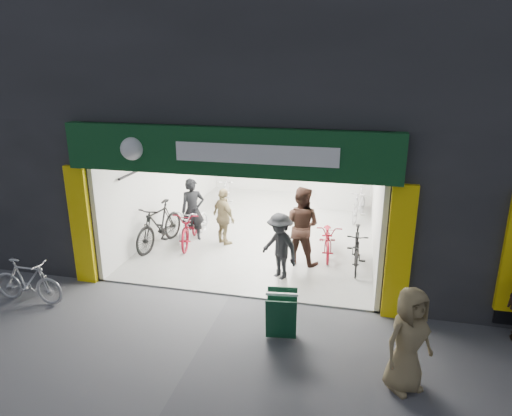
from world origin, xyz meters
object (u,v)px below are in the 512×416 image
(parked_bike, at_px, (28,281))
(sandwich_board, at_px, (281,314))
(pedestrian_near, at_px, (408,340))
(bike_left_front, at_px, (194,224))
(bike_right_front, at_px, (357,249))

(parked_bike, relative_size, sandwich_board, 1.88)
(parked_bike, relative_size, pedestrian_near, 0.95)
(pedestrian_near, bearing_deg, parked_bike, 134.43)
(bike_left_front, relative_size, parked_bike, 1.16)
(bike_right_front, height_order, sandwich_board, bike_right_front)
(bike_left_front, relative_size, bike_right_front, 1.08)
(pedestrian_near, bearing_deg, sandwich_board, 117.88)
(bike_left_front, xyz_separation_m, sandwich_board, (3.10, -3.98, -0.02))
(parked_bike, xyz_separation_m, pedestrian_near, (7.14, -0.94, 0.35))
(parked_bike, bearing_deg, sandwich_board, -89.73)
(parked_bike, bearing_deg, bike_left_front, -26.71)
(sandwich_board, bearing_deg, bike_left_front, 120.70)
(sandwich_board, bearing_deg, parked_bike, 172.33)
(parked_bike, bearing_deg, bike_right_front, -63.19)
(bike_right_front, bearing_deg, bike_left_front, 168.19)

